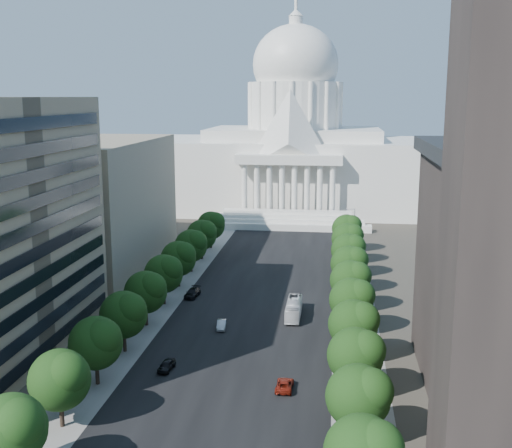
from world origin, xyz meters
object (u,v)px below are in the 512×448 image
at_px(car_red, 285,385).
at_px(car_dark_b, 192,293).
at_px(car_dark_a, 167,366).
at_px(city_bus, 294,309).
at_px(car_silver, 222,325).

height_order(car_red, car_dark_b, car_dark_b).
distance_m(car_dark_a, city_bus, 31.28).
xyz_separation_m(car_red, car_dark_b, (-21.97, 39.58, 0.13)).
bearing_deg(car_red, car_dark_a, -11.84).
bearing_deg(city_bus, car_dark_a, -123.29).
distance_m(car_silver, car_dark_b, 19.37).
bearing_deg(car_dark_b, car_dark_a, -78.74).
bearing_deg(car_red, car_dark_b, -59.72).
bearing_deg(car_silver, car_dark_b, 111.82).
relative_size(car_silver, city_bus, 0.39).
bearing_deg(car_dark_b, car_silver, -57.31).
height_order(car_silver, city_bus, city_bus).
bearing_deg(car_red, city_bus, -87.40).
xyz_separation_m(car_silver, car_dark_b, (-9.06, 17.11, 0.10)).
bearing_deg(car_dark_a, car_dark_b, 102.35).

